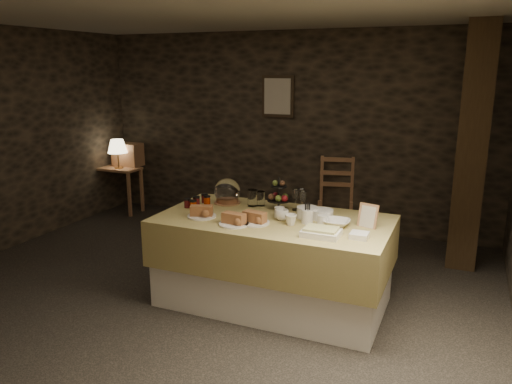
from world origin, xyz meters
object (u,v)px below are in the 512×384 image
at_px(buffet_table, 273,255).
at_px(wine_rack, 128,154).
at_px(console_table, 119,176).
at_px(table_lamp, 117,147).
at_px(chair, 337,200).
at_px(timber_column, 472,149).
at_px(fruit_stand, 279,196).

bearing_deg(buffet_table, wine_rack, 146.71).
bearing_deg(console_table, table_lamp, -45.00).
distance_m(buffet_table, wine_rack, 3.80).
height_order(buffet_table, table_lamp, table_lamp).
bearing_deg(chair, timber_column, -33.21).
relative_size(buffet_table, timber_column, 0.80).
bearing_deg(console_table, fruit_stand, -26.85).
bearing_deg(timber_column, console_table, 177.06).
distance_m(chair, timber_column, 1.87).
height_order(console_table, table_lamp, table_lamp).
bearing_deg(table_lamp, timber_column, -2.37).
xyz_separation_m(table_lamp, chair, (3.19, 0.39, -0.56)).
xyz_separation_m(buffet_table, console_table, (-3.21, 1.89, 0.08)).
height_order(table_lamp, wine_rack, table_lamp).
distance_m(wine_rack, chair, 3.22).
xyz_separation_m(chair, fruit_stand, (-0.09, -1.93, 0.50)).
height_order(chair, timber_column, timber_column).
distance_m(console_table, chair, 3.26).
xyz_separation_m(table_lamp, timber_column, (4.74, -0.20, 0.30)).
relative_size(table_lamp, fruit_stand, 1.39).
relative_size(timber_column, fruit_stand, 8.46).
bearing_deg(fruit_stand, wine_rack, 150.21).
relative_size(table_lamp, wine_rack, 1.02).
xyz_separation_m(chair, timber_column, (1.55, -0.58, 0.86)).
xyz_separation_m(buffet_table, timber_column, (1.58, 1.65, 0.83)).
bearing_deg(fruit_stand, table_lamp, 153.52).
height_order(buffet_table, console_table, buffet_table).
relative_size(buffet_table, chair, 2.67).
bearing_deg(table_lamp, wine_rack, 90.00).
bearing_deg(buffet_table, timber_column, 46.16).
bearing_deg(table_lamp, buffet_table, -30.27).
bearing_deg(fruit_stand, console_table, 153.15).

